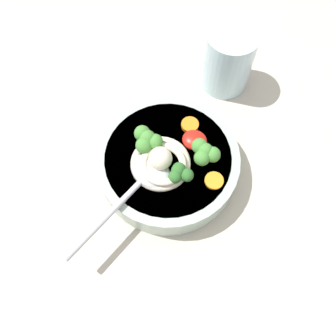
{
  "coord_description": "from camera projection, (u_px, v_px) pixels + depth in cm",
  "views": [
    {
      "loc": [
        6.37,
        -22.2,
        49.71
      ],
      "look_at": [
        -2.46,
        -3.47,
        8.3
      ],
      "focal_mm": 35.7,
      "sensor_mm": 36.0,
      "label": 1
    }
  ],
  "objects": [
    {
      "name": "table_slab",
      "position": [
        191.0,
        163.0,
        0.53
      ],
      "size": [
        110.81,
        110.81,
        3.63
      ],
      "primitive_type": "cube",
      "color": "#BCB29E",
      "rests_on": "ground"
    },
    {
      "name": "soup_bowl",
      "position": [
        168.0,
        163.0,
        0.48
      ],
      "size": [
        20.15,
        20.15,
        4.67
      ],
      "color": "#9EB2A3",
      "rests_on": "table_slab"
    },
    {
      "name": "noodle_pile",
      "position": [
        161.0,
        162.0,
        0.45
      ],
      "size": [
        9.02,
        8.84,
        3.62
      ],
      "color": "beige",
      "rests_on": "soup_bowl"
    },
    {
      "name": "soup_spoon",
      "position": [
        144.0,
        179.0,
        0.44
      ],
      "size": [
        7.87,
        17.48,
        1.6
      ],
      "rotation": [
        0.0,
        0.0,
        4.44
      ],
      "color": "#B7B7BC",
      "rests_on": "soup_bowl"
    },
    {
      "name": "chili_sauce_dollop",
      "position": [
        192.0,
        138.0,
        0.47
      ],
      "size": [
        3.52,
        3.17,
        1.58
      ],
      "primitive_type": "ellipsoid",
      "color": "red",
      "rests_on": "soup_bowl"
    },
    {
      "name": "broccoli_floret_beside_chili",
      "position": [
        147.0,
        140.0,
        0.45
      ],
      "size": [
        4.4,
        3.78,
        3.48
      ],
      "color": "#7A9E60",
      "rests_on": "soup_bowl"
    },
    {
      "name": "broccoli_floret_beside_noodles",
      "position": [
        180.0,
        173.0,
        0.43
      ],
      "size": [
        3.51,
        3.02,
        2.77
      ],
      "color": "#7A9E60",
      "rests_on": "soup_bowl"
    },
    {
      "name": "broccoli_floret_front",
      "position": [
        205.0,
        152.0,
        0.44
      ],
      "size": [
        4.2,
        3.61,
        3.32
      ],
      "color": "#7A9E60",
      "rests_on": "soup_bowl"
    },
    {
      "name": "carrot_slice_left",
      "position": [
        214.0,
        181.0,
        0.44
      ],
      "size": [
        2.52,
        2.52,
        0.41
      ],
      "primitive_type": "cylinder",
      "color": "orange",
      "rests_on": "soup_bowl"
    },
    {
      "name": "carrot_slice_extra_b",
      "position": [
        190.0,
        125.0,
        0.48
      ],
      "size": [
        2.53,
        2.53,
        0.65
      ],
      "primitive_type": "cylinder",
      "color": "orange",
      "rests_on": "soup_bowl"
    },
    {
      "name": "drinking_glass",
      "position": [
        228.0,
        60.0,
        0.53
      ],
      "size": [
        7.9,
        7.9,
        10.42
      ],
      "primitive_type": "cylinder",
      "color": "silver",
      "rests_on": "table_slab"
    }
  ]
}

